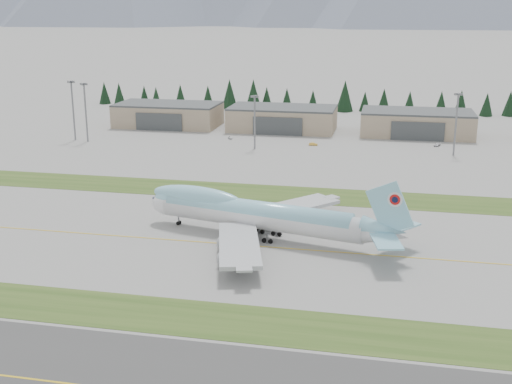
% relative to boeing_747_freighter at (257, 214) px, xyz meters
% --- Properties ---
extents(ground, '(7000.00, 7000.00, 0.00)m').
position_rel_boeing_747_freighter_xyz_m(ground, '(-2.76, -6.14, -5.92)').
color(ground, gray).
rests_on(ground, ground).
extents(grass_strip_near, '(400.00, 14.00, 0.08)m').
position_rel_boeing_747_freighter_xyz_m(grass_strip_near, '(-2.76, -44.14, -5.92)').
color(grass_strip_near, '#2E4719').
rests_on(grass_strip_near, ground).
extents(grass_strip_far, '(400.00, 18.00, 0.08)m').
position_rel_boeing_747_freighter_xyz_m(grass_strip_far, '(-2.76, 38.86, -5.92)').
color(grass_strip_far, '#2E4719').
rests_on(grass_strip_far, ground).
extents(taxiway_line_main, '(400.00, 0.40, 0.02)m').
position_rel_boeing_747_freighter_xyz_m(taxiway_line_main, '(-2.76, -6.14, -5.92)').
color(taxiway_line_main, gold).
rests_on(taxiway_line_main, ground).
extents(boeing_747_freighter, '(68.39, 57.35, 17.96)m').
position_rel_boeing_747_freighter_xyz_m(boeing_747_freighter, '(0.00, 0.00, 0.00)').
color(boeing_747_freighter, silver).
rests_on(boeing_747_freighter, ground).
extents(hangar_left, '(48.00, 26.60, 10.80)m').
position_rel_boeing_747_freighter_xyz_m(hangar_left, '(-72.76, 143.75, -0.53)').
color(hangar_left, gray).
rests_on(hangar_left, ground).
extents(hangar_center, '(48.00, 26.60, 10.80)m').
position_rel_boeing_747_freighter_xyz_m(hangar_center, '(-17.76, 143.75, -0.53)').
color(hangar_center, gray).
rests_on(hangar_center, ground).
extents(hangar_right, '(48.00, 26.60, 10.80)m').
position_rel_boeing_747_freighter_xyz_m(hangar_right, '(42.24, 143.75, -0.53)').
color(hangar_right, gray).
rests_on(hangar_right, ground).
extents(floodlight_masts, '(198.21, 7.14, 24.99)m').
position_rel_boeing_747_freighter_xyz_m(floodlight_masts, '(-15.53, 102.72, 10.15)').
color(floodlight_masts, slate).
rests_on(floodlight_masts, ground).
extents(service_vehicle_a, '(2.70, 3.56, 1.13)m').
position_rel_boeing_747_freighter_xyz_m(service_vehicle_a, '(-36.19, 118.33, -5.92)').
color(service_vehicle_a, silver).
rests_on(service_vehicle_a, ground).
extents(service_vehicle_b, '(3.79, 1.77, 1.20)m').
position_rel_boeing_747_freighter_xyz_m(service_vehicle_b, '(0.34, 111.89, -5.92)').
color(service_vehicle_b, gold).
rests_on(service_vehicle_b, ground).
extents(service_vehicle_c, '(3.34, 4.56, 1.23)m').
position_rel_boeing_747_freighter_xyz_m(service_vehicle_c, '(49.87, 120.62, -5.92)').
color(service_vehicle_c, silver).
rests_on(service_vehicle_c, ground).
extents(conifer_belt, '(268.80, 15.72, 16.79)m').
position_rel_boeing_747_freighter_xyz_m(conifer_belt, '(-2.29, 206.40, 0.90)').
color(conifer_belt, black).
rests_on(conifer_belt, ground).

